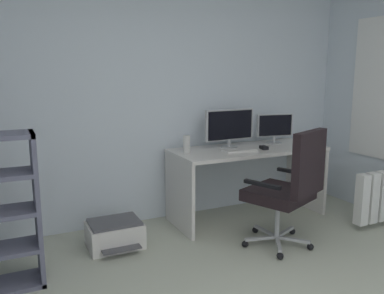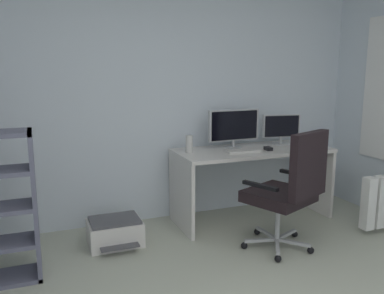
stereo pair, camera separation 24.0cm
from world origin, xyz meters
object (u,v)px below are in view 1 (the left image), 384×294
Objects in this scene: desk at (248,166)px; printer at (115,234)px; keyboard at (240,150)px; computer_mouse at (264,148)px; monitor_secondary at (275,127)px; office_chair at (290,185)px; monitor_main at (230,126)px; desktop_speaker at (187,144)px.

desk is 3.44× the size of printer.
computer_mouse reaches higher than keyboard.
monitor_secondary is 1.23× the size of keyboard.
desk is 0.27m from computer_mouse.
monitor_main is at bearing 94.16° from office_chair.
office_chair is (-0.21, -0.69, -0.19)m from computer_mouse.
monitor_secondary is at bearing 14.76° from desk.
printer is (-1.48, -0.13, -0.44)m from desk.
office_chair reaches higher than desktop_speaker.
monitor_main reaches higher than monitor_secondary.
desktop_speaker is at bearing 174.01° from computer_mouse.
monitor_main reaches higher than office_chair.
desktop_speaker is at bearing -177.51° from monitor_secondary.
monitor_main is 0.54× the size of office_chair.
monitor_main is (-0.17, 0.11, 0.42)m from desk.
monitor_main reaches higher than desktop_speaker.
desk reaches higher than printer.
desk is at bearing -32.60° from monitor_main.
office_chair is (0.07, -0.92, -0.41)m from monitor_main.
office_chair is at bearing -85.84° from monitor_main.
desk is 9.55× the size of desktop_speaker.
monitor_main reaches higher than desk.
desktop_speaker is (-0.69, 0.06, 0.28)m from desk.
monitor_secondary reaches higher than desktop_speaker.
desktop_speaker reaches higher than printer.
monitor_main is at bearing 5.26° from desktop_speaker.
printer is at bearing -177.32° from keyboard.
monitor_main is 0.58m from monitor_secondary.
keyboard is (-0.01, -0.22, -0.22)m from monitor_main.
monitor_main reaches higher than printer.
keyboard is at bearing -159.30° from monitor_secondary.
monitor_secondary reaches higher than printer.
computer_mouse is (0.28, -0.23, -0.21)m from monitor_main.
printer is (-1.38, 0.68, -0.46)m from office_chair.
monitor_secondary is 0.65m from keyboard.
desk is 1.52× the size of office_chair.
printer is (-1.59, -0.01, -0.65)m from computer_mouse.
monitor_secondary reaches higher than office_chair.
office_chair reaches higher than desk.
monitor_main reaches higher than computer_mouse.
computer_mouse is at bearing -48.22° from desk.
monitor_secondary is at bearing 0.01° from monitor_main.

